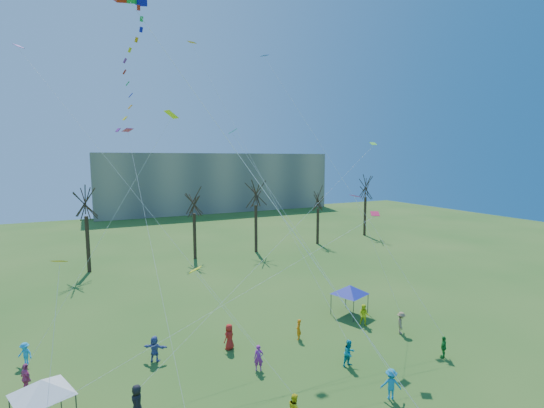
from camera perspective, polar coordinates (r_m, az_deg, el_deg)
name	(u,v)px	position (r m, az deg, el deg)	size (l,w,h in m)	color
distant_building	(216,182)	(102.18, -8.46, 3.31)	(60.00, 14.00, 15.00)	gray
bare_tree_row	(207,206)	(53.57, -9.74, -0.23)	(70.11, 8.86, 10.85)	black
big_box_kite	(136,71)	(22.90, -19.82, 18.35)	(6.11, 7.35, 25.85)	red
canopy_tent_white	(42,387)	(24.09, -31.39, -22.50)	(3.36, 3.36, 2.70)	#3F3F44
canopy_tent_blue	(350,290)	(34.78, 11.63, -12.50)	(3.36, 3.36, 2.67)	#3F3F44
festival_crowd	(242,365)	(25.79, -4.57, -23.02)	(27.12, 14.56, 1.86)	red
small_kites_aloft	(230,158)	(27.46, -6.29, 6.84)	(28.26, 17.09, 32.72)	#FFB10D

